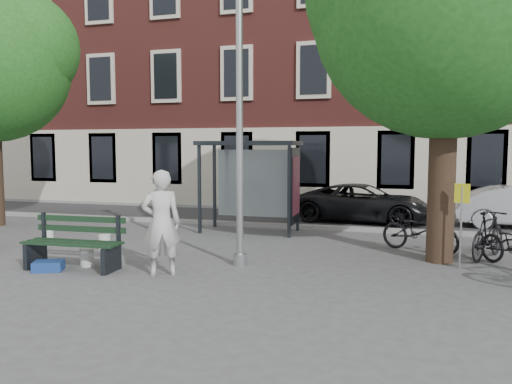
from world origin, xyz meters
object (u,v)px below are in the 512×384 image
Objects in this scene: car_dark at (364,203)px; notice_sign at (462,209)px; bench at (74,245)px; bike_d at (488,235)px; bus_shelter at (264,166)px; lamppost at (240,130)px; painter at (161,223)px; bike_a at (420,231)px.

notice_sign is at bearing -151.88° from car_dark.
bench is 1.15× the size of bike_d.
notice_sign reaches higher than bench.
bus_shelter is at bearing 62.52° from bench.
notice_sign is (4.96, -3.15, -0.71)m from bus_shelter.
lamppost is 3.55× the size of notice_sign.
painter reaches higher than notice_sign.
painter is 7.03m from bike_d.
bike_a is 1.10× the size of notice_sign.
bike_a is at bearing 33.89° from lamppost.
painter is at bearing 154.34° from bike_a.
bench is 8.78m from bike_d.
bench is 1.08× the size of bike_a.
bike_a is (4.24, -1.67, -1.42)m from bus_shelter.
bus_shelter is 1.61× the size of bike_d.
painter is 1.99m from bench.
bike_a is 0.42× the size of car_dark.
notice_sign is at bearing 172.02° from painter.
bike_a is 1.46m from bike_d.
car_dark is at bearing -140.58° from painter.
car_dark is (2.04, 6.95, -2.16)m from lamppost.
car_dark is (5.16, 8.13, 0.15)m from bench.
bus_shelter is 5.92m from notice_sign.
bench is at bearing -141.45° from notice_sign.
lamppost reaches higher than bike_a.
notice_sign is at bearing 12.38° from lamppost.
bus_shelter is 6.16m from bike_d.
lamppost is at bearing 151.61° from bike_a.
bus_shelter reaches higher than car_dark.
lamppost is at bearing 18.76° from bench.
car_dark is at bearing 73.62° from lamppost.
car_dark is (2.65, 2.84, -1.29)m from bus_shelter.
car_dark reaches higher than bike_d.
lamppost is at bearing -145.08° from notice_sign.
painter is 1.07× the size of bike_a.
bench is 7.66m from bike_a.
lamppost reaches higher than car_dark.
lamppost is at bearing -81.57° from bus_shelter.
notice_sign reaches higher than bike_d.
notice_sign is (7.47, 2.14, 0.74)m from bench.
lamppost is 3.02× the size of painter.
bike_a is at bearing -172.15° from painter.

